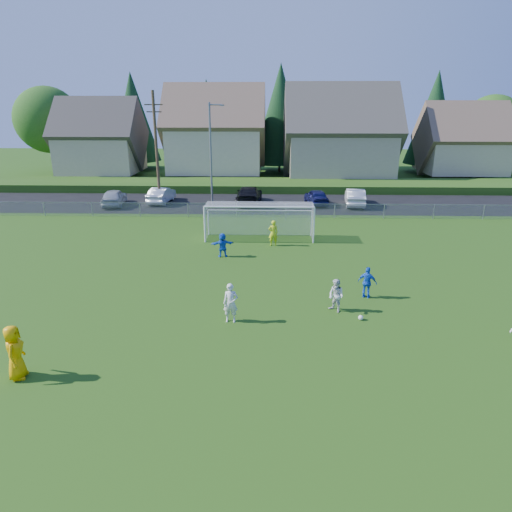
{
  "coord_description": "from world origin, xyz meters",
  "views": [
    {
      "loc": [
        0.66,
        -14.51,
        9.03
      ],
      "look_at": [
        0.0,
        8.0,
        1.4
      ],
      "focal_mm": 32.0,
      "sensor_mm": 36.0,
      "label": 1
    }
  ],
  "objects_px": {
    "player_white_b": "(336,296)",
    "car_d": "(249,195)",
    "player_blue_a": "(367,282)",
    "player_blue_b": "(223,245)",
    "referee": "(15,352)",
    "player_white_a": "(231,303)",
    "car_b": "(161,195)",
    "car_e": "(316,197)",
    "soccer_ball": "(361,318)",
    "soccer_goal": "(259,215)",
    "goalkeeper": "(273,233)",
    "car_f": "(355,197)",
    "car_a": "(114,197)"
  },
  "relations": [
    {
      "from": "player_white_b",
      "to": "car_d",
      "type": "bearing_deg",
      "value": 150.21
    },
    {
      "from": "player_white_a",
      "to": "car_e",
      "type": "relative_size",
      "value": 0.42
    },
    {
      "from": "soccer_ball",
      "to": "car_f",
      "type": "height_order",
      "value": "car_f"
    },
    {
      "from": "referee",
      "to": "soccer_goal",
      "type": "height_order",
      "value": "soccer_goal"
    },
    {
      "from": "player_blue_a",
      "to": "player_blue_b",
      "type": "relative_size",
      "value": 1.05
    },
    {
      "from": "player_blue_b",
      "to": "goalkeeper",
      "type": "bearing_deg",
      "value": -153.64
    },
    {
      "from": "goalkeeper",
      "to": "car_f",
      "type": "relative_size",
      "value": 0.36
    },
    {
      "from": "player_white_b",
      "to": "car_b",
      "type": "bearing_deg",
      "value": 167.71
    },
    {
      "from": "referee",
      "to": "player_white_b",
      "type": "relative_size",
      "value": 1.27
    },
    {
      "from": "goalkeeper",
      "to": "car_e",
      "type": "relative_size",
      "value": 0.42
    },
    {
      "from": "player_white_a",
      "to": "referee",
      "type": "bearing_deg",
      "value": -147.21
    },
    {
      "from": "player_blue_b",
      "to": "car_b",
      "type": "bearing_deg",
      "value": -76.05
    },
    {
      "from": "soccer_ball",
      "to": "soccer_goal",
      "type": "bearing_deg",
      "value": 110.65
    },
    {
      "from": "player_white_b",
      "to": "car_e",
      "type": "height_order",
      "value": "player_white_b"
    },
    {
      "from": "car_b",
      "to": "car_e",
      "type": "xyz_separation_m",
      "value": [
        14.51,
        -0.31,
        -0.03
      ]
    },
    {
      "from": "referee",
      "to": "player_white_b",
      "type": "bearing_deg",
      "value": -75.69
    },
    {
      "from": "player_blue_a",
      "to": "soccer_goal",
      "type": "distance_m",
      "value": 11.44
    },
    {
      "from": "player_blue_a",
      "to": "car_f",
      "type": "bearing_deg",
      "value": -74.89
    },
    {
      "from": "soccer_ball",
      "to": "goalkeeper",
      "type": "distance_m",
      "value": 11.46
    },
    {
      "from": "referee",
      "to": "car_d",
      "type": "bearing_deg",
      "value": -24.51
    },
    {
      "from": "soccer_ball",
      "to": "car_b",
      "type": "xyz_separation_m",
      "value": [
        -14.19,
        24.05,
        0.62
      ]
    },
    {
      "from": "player_blue_a",
      "to": "goalkeeper",
      "type": "bearing_deg",
      "value": -38.3
    },
    {
      "from": "player_white_a",
      "to": "car_b",
      "type": "height_order",
      "value": "player_white_a"
    },
    {
      "from": "player_blue_b",
      "to": "car_b",
      "type": "relative_size",
      "value": 0.34
    },
    {
      "from": "player_white_a",
      "to": "goalkeeper",
      "type": "bearing_deg",
      "value": 80.66
    },
    {
      "from": "soccer_ball",
      "to": "soccer_goal",
      "type": "height_order",
      "value": "soccer_goal"
    },
    {
      "from": "player_white_b",
      "to": "player_blue_b",
      "type": "height_order",
      "value": "player_white_b"
    },
    {
      "from": "player_white_a",
      "to": "car_d",
      "type": "bearing_deg",
      "value": 90.97
    },
    {
      "from": "player_blue_a",
      "to": "car_b",
      "type": "distance_m",
      "value": 26.26
    },
    {
      "from": "player_white_b",
      "to": "car_d",
      "type": "distance_m",
      "value": 23.5
    },
    {
      "from": "car_e",
      "to": "car_d",
      "type": "bearing_deg",
      "value": -8.4
    },
    {
      "from": "car_a",
      "to": "soccer_goal",
      "type": "height_order",
      "value": "soccer_goal"
    },
    {
      "from": "player_blue_b",
      "to": "soccer_goal",
      "type": "relative_size",
      "value": 0.2
    },
    {
      "from": "referee",
      "to": "car_f",
      "type": "bearing_deg",
      "value": -41.58
    },
    {
      "from": "player_white_a",
      "to": "car_d",
      "type": "xyz_separation_m",
      "value": [
        -0.28,
        24.12,
        -0.05
      ]
    },
    {
      "from": "soccer_goal",
      "to": "soccer_ball",
      "type": "bearing_deg",
      "value": -69.35
    },
    {
      "from": "referee",
      "to": "player_blue_b",
      "type": "relative_size",
      "value": 1.32
    },
    {
      "from": "referee",
      "to": "player_blue_b",
      "type": "height_order",
      "value": "referee"
    },
    {
      "from": "goalkeeper",
      "to": "car_a",
      "type": "xyz_separation_m",
      "value": [
        -14.49,
        11.93,
        -0.1
      ]
    },
    {
      "from": "referee",
      "to": "player_white_a",
      "type": "bearing_deg",
      "value": -68.84
    },
    {
      "from": "car_b",
      "to": "car_e",
      "type": "relative_size",
      "value": 1.08
    },
    {
      "from": "car_b",
      "to": "car_e",
      "type": "distance_m",
      "value": 14.52
    },
    {
      "from": "player_blue_b",
      "to": "car_f",
      "type": "height_order",
      "value": "car_f"
    },
    {
      "from": "player_blue_a",
      "to": "goalkeeper",
      "type": "relative_size",
      "value": 0.91
    },
    {
      "from": "soccer_goal",
      "to": "player_blue_b",
      "type": "bearing_deg",
      "value": -117.98
    },
    {
      "from": "car_a",
      "to": "car_b",
      "type": "xyz_separation_m",
      "value": [
        4.06,
        1.32,
        -0.02
      ]
    },
    {
      "from": "car_a",
      "to": "car_e",
      "type": "distance_m",
      "value": 18.6
    },
    {
      "from": "player_blue_a",
      "to": "car_a",
      "type": "bearing_deg",
      "value": -23.43
    },
    {
      "from": "car_a",
      "to": "soccer_ball",
      "type": "bearing_deg",
      "value": 121.41
    },
    {
      "from": "car_d",
      "to": "car_e",
      "type": "relative_size",
      "value": 1.37
    }
  ]
}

